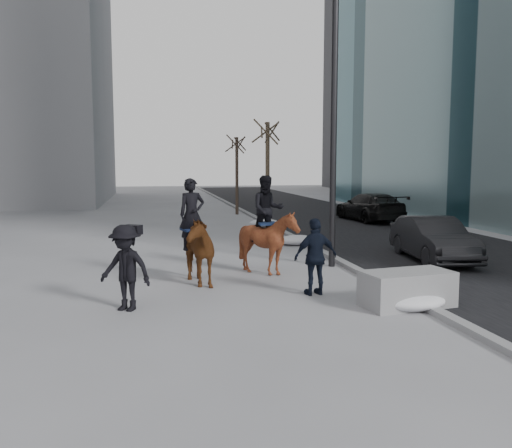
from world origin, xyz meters
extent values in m
plane|color=gray|center=(0.00, 0.00, 0.00)|extent=(120.00, 120.00, 0.00)
cube|color=black|center=(7.00, 10.00, 0.01)|extent=(8.00, 90.00, 0.01)
cube|color=gray|center=(3.00, 10.00, 0.06)|extent=(0.25, 90.00, 0.12)
cube|color=gray|center=(2.70, -1.46, 0.37)|extent=(1.98, 1.20, 0.75)
imported|color=black|center=(5.95, 3.37, 0.67)|extent=(1.89, 4.23, 1.35)
imported|color=black|center=(8.59, 14.62, 0.73)|extent=(2.39, 5.16, 1.46)
imported|color=#512E10|center=(-1.53, 1.54, 0.85)|extent=(1.39, 2.18, 1.71)
imported|color=black|center=(-1.53, 1.69, 1.72)|extent=(0.74, 0.57, 1.78)
cube|color=#0E1834|center=(-1.53, 1.69, 1.34)|extent=(0.60, 0.66, 0.06)
imported|color=#521C10|center=(0.55, 2.29, 0.87)|extent=(1.44, 1.61, 1.74)
imported|color=black|center=(0.55, 2.44, 1.75)|extent=(0.90, 0.71, 1.81)
cube|color=#0F1C39|center=(0.55, 2.44, 1.37)|extent=(0.49, 0.57, 0.06)
imported|color=black|center=(1.12, -0.12, 0.88)|extent=(1.08, 0.57, 1.75)
cylinder|color=orange|center=(1.07, 0.43, 1.15)|extent=(0.04, 0.18, 0.07)
imported|color=black|center=(-3.05, -0.66, 0.88)|extent=(1.31, 1.14, 1.75)
cube|color=black|center=(-2.90, -0.41, 1.62)|extent=(0.42, 0.37, 0.20)
cylinder|color=black|center=(2.60, 3.07, 4.50)|extent=(0.18, 0.18, 9.00)
ellipsoid|color=silver|center=(2.70, -1.74, 0.17)|extent=(1.36, 0.87, 0.35)
ellipsoid|color=silver|center=(2.70, 7.28, 0.18)|extent=(1.42, 0.90, 0.36)
ellipsoid|color=silver|center=(2.70, 13.12, 0.18)|extent=(1.42, 0.90, 0.36)
camera|label=1|loc=(-2.49, -11.73, 2.98)|focal=38.00mm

